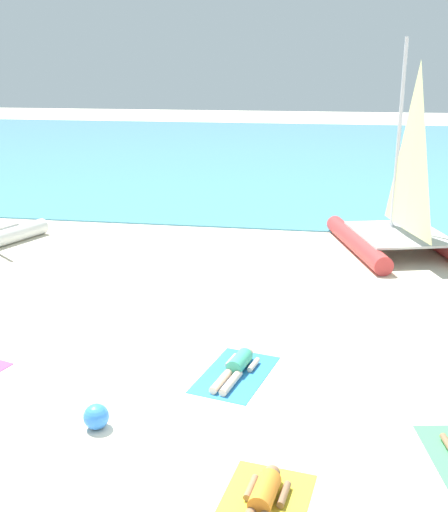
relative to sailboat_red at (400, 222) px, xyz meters
The scene contains 7 objects.
ground_plane 4.62m from the sailboat_red, 167.40° to the right, with size 120.00×120.00×0.00m, color beige.
ocean_water 22.33m from the sailboat_red, 101.42° to the left, with size 120.00×40.00×0.05m, color #4C9EB7.
sailboat_red is the anchor object (origin of this frame).
towel_center_left 9.33m from the sailboat_red, 113.00° to the right, with size 1.10×1.90×0.01m, color #338CD8.
sunbather_center_left 9.25m from the sailboat_red, 113.08° to the right, with size 0.73×1.56×0.30m.
sunbather_center_right 12.37m from the sailboat_red, 102.89° to the right, with size 0.63×1.57×0.30m.
beach_ball 11.98m from the sailboat_red, 117.31° to the right, with size 0.40×0.40×0.40m, color #337FE5.
Camera 1 is at (2.30, -7.57, 5.39)m, focal length 43.49 mm.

